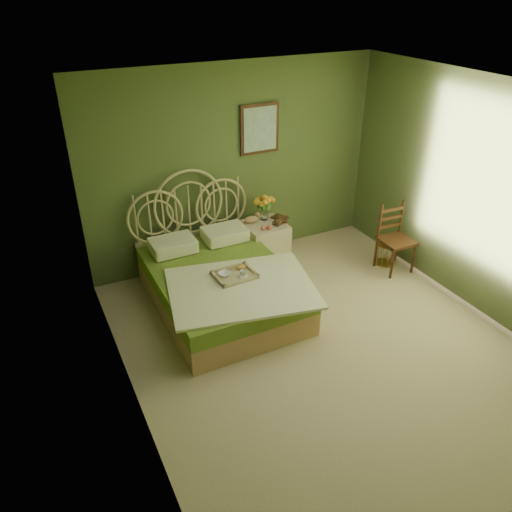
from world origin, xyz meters
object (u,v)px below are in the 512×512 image
bed (220,282)px  chair (394,233)px  birdcage (385,251)px  nightstand (265,238)px

bed → chair: (2.39, -0.21, 0.20)m
bed → chair: bed is taller
chair → birdcage: chair is taller
nightstand → bed: bearing=-144.7°
bed → nightstand: (0.94, 0.67, 0.06)m
nightstand → chair: nightstand is taller
birdcage → nightstand: bearing=151.9°
bed → birdcage: bed is taller
chair → birdcage: 0.33m
bed → birdcage: (2.39, -0.11, -0.11)m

